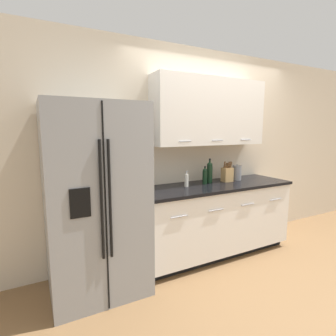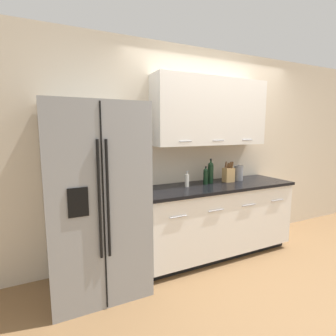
{
  "view_description": "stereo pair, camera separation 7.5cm",
  "coord_description": "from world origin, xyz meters",
  "px_view_note": "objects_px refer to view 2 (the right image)",
  "views": [
    {
      "loc": [
        -2.18,
        -1.59,
        1.58
      ],
      "look_at": [
        -0.84,
        0.97,
        1.16
      ],
      "focal_mm": 28.0,
      "sensor_mm": 36.0,
      "label": 1
    },
    {
      "loc": [
        -2.12,
        -1.62,
        1.58
      ],
      "look_at": [
        -0.84,
        0.97,
        1.16
      ],
      "focal_mm": 28.0,
      "sensor_mm": 36.0,
      "label": 2
    }
  ],
  "objects_px": {
    "oil_bottle": "(206,176)",
    "knife_block": "(228,174)",
    "wine_bottle": "(211,172)",
    "soap_dispenser": "(187,180)",
    "steel_canister": "(238,173)",
    "refrigerator": "(95,199)"
  },
  "relations": [
    {
      "from": "oil_bottle",
      "to": "knife_block",
      "type": "bearing_deg",
      "value": -1.46
    },
    {
      "from": "knife_block",
      "to": "wine_bottle",
      "type": "bearing_deg",
      "value": 171.53
    },
    {
      "from": "soap_dispenser",
      "to": "oil_bottle",
      "type": "height_order",
      "value": "oil_bottle"
    },
    {
      "from": "knife_block",
      "to": "soap_dispenser",
      "type": "height_order",
      "value": "knife_block"
    },
    {
      "from": "wine_bottle",
      "to": "oil_bottle",
      "type": "xyz_separation_m",
      "value": [
        -0.09,
        -0.03,
        -0.04
      ]
    },
    {
      "from": "oil_bottle",
      "to": "steel_canister",
      "type": "relative_size",
      "value": 1.05
    },
    {
      "from": "soap_dispenser",
      "to": "oil_bottle",
      "type": "bearing_deg",
      "value": 6.21
    },
    {
      "from": "soap_dispenser",
      "to": "wine_bottle",
      "type": "bearing_deg",
      "value": 9.0
    },
    {
      "from": "refrigerator",
      "to": "wine_bottle",
      "type": "relative_size",
      "value": 5.86
    },
    {
      "from": "refrigerator",
      "to": "oil_bottle",
      "type": "distance_m",
      "value": 1.39
    },
    {
      "from": "steel_canister",
      "to": "knife_block",
      "type": "bearing_deg",
      "value": -173.61
    },
    {
      "from": "knife_block",
      "to": "soap_dispenser",
      "type": "distance_m",
      "value": 0.64
    },
    {
      "from": "refrigerator",
      "to": "knife_block",
      "type": "bearing_deg",
      "value": 4.41
    },
    {
      "from": "oil_bottle",
      "to": "steel_canister",
      "type": "xyz_separation_m",
      "value": [
        0.54,
        0.01,
        -0.0
      ]
    },
    {
      "from": "knife_block",
      "to": "soap_dispenser",
      "type": "relative_size",
      "value": 1.41
    },
    {
      "from": "soap_dispenser",
      "to": "knife_block",
      "type": "bearing_deg",
      "value": 2.0
    },
    {
      "from": "oil_bottle",
      "to": "steel_canister",
      "type": "height_order",
      "value": "oil_bottle"
    },
    {
      "from": "knife_block",
      "to": "wine_bottle",
      "type": "height_order",
      "value": "wine_bottle"
    },
    {
      "from": "soap_dispenser",
      "to": "steel_canister",
      "type": "relative_size",
      "value": 0.89
    },
    {
      "from": "soap_dispenser",
      "to": "steel_canister",
      "type": "bearing_deg",
      "value": 2.99
    },
    {
      "from": "knife_block",
      "to": "wine_bottle",
      "type": "relative_size",
      "value": 0.86
    },
    {
      "from": "knife_block",
      "to": "steel_canister",
      "type": "xyz_separation_m",
      "value": [
        0.18,
        0.02,
        0.0
      ]
    }
  ]
}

